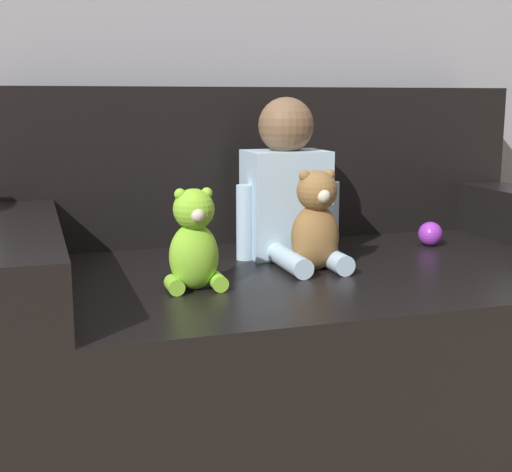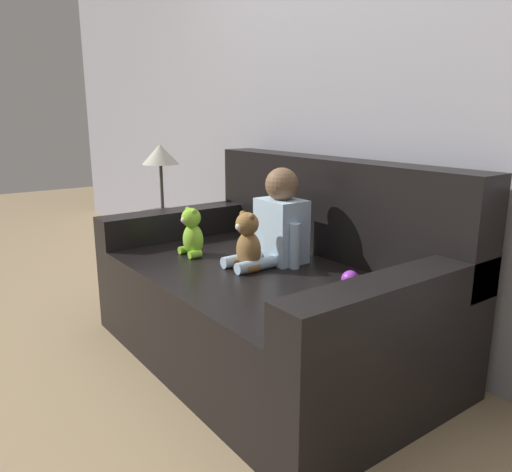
{
  "view_description": "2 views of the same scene",
  "coord_description": "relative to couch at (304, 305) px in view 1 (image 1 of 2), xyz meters",
  "views": [
    {
      "loc": [
        -0.71,
        -1.72,
        0.87
      ],
      "look_at": [
        -0.17,
        -0.03,
        0.53
      ],
      "focal_mm": 50.0,
      "sensor_mm": 36.0,
      "label": 1
    },
    {
      "loc": [
        1.7,
        -1.3,
        1.12
      ],
      "look_at": [
        -0.06,
        -0.01,
        0.57
      ],
      "focal_mm": 35.0,
      "sensor_mm": 36.0,
      "label": 2
    }
  ],
  "objects": [
    {
      "name": "toy_ball",
      "position": [
        0.42,
        0.04,
        0.17
      ],
      "size": [
        0.07,
        0.07,
        0.07
      ],
      "color": "purple",
      "rests_on": "couch"
    },
    {
      "name": "couch",
      "position": [
        0.0,
        0.0,
        0.0
      ],
      "size": [
        1.62,
        0.99,
        0.91
      ],
      "color": "black",
      "rests_on": "ground_plane"
    },
    {
      "name": "person_baby",
      "position": [
        -0.03,
        0.05,
        0.32
      ],
      "size": [
        0.3,
        0.37,
        0.44
      ],
      "color": "silver",
      "rests_on": "couch"
    },
    {
      "name": "ground_plane",
      "position": [
        0.0,
        -0.06,
        -0.31
      ],
      "size": [
        12.0,
        12.0,
        0.0
      ],
      "primitive_type": "plane",
      "color": "#9E8460"
    },
    {
      "name": "teddy_bear_brown",
      "position": [
        -0.02,
        -0.14,
        0.26
      ],
      "size": [
        0.15,
        0.12,
        0.26
      ],
      "color": "olive",
      "rests_on": "couch"
    },
    {
      "name": "plush_toy_side",
      "position": [
        -0.36,
        -0.23,
        0.25
      ],
      "size": [
        0.14,
        0.11,
        0.24
      ],
      "color": "#8CD133",
      "rests_on": "couch"
    }
  ]
}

